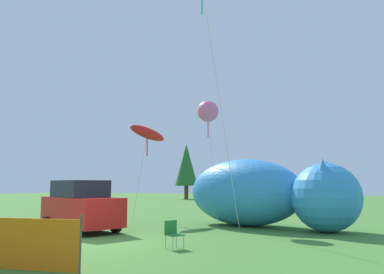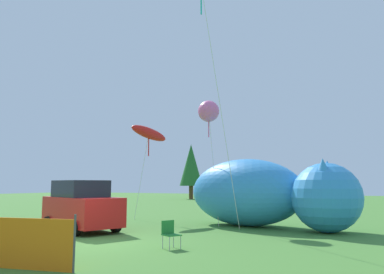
{
  "view_description": "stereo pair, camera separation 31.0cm",
  "coord_description": "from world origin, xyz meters",
  "px_view_note": "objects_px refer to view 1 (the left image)",
  "views": [
    {
      "loc": [
        8.3,
        -9.97,
        1.94
      ],
      "look_at": [
        1.19,
        4.99,
        4.03
      ],
      "focal_mm": 35.0,
      "sensor_mm": 36.0,
      "label": 1
    },
    {
      "loc": [
        8.58,
        -9.83,
        1.94
      ],
      "look_at": [
        1.19,
        4.99,
        4.03
      ],
      "focal_mm": 35.0,
      "sensor_mm": 36.0,
      "label": 2
    }
  ],
  "objects_px": {
    "kite_red_lizard": "(147,133)",
    "folding_chair": "(173,232)",
    "inflatable_cat": "(263,195)",
    "kite_pink_octopus": "(208,112)",
    "parked_car": "(81,206)"
  },
  "relations": [
    {
      "from": "folding_chair",
      "to": "kite_red_lizard",
      "type": "height_order",
      "value": "kite_red_lizard"
    },
    {
      "from": "inflatable_cat",
      "to": "kite_pink_octopus",
      "type": "xyz_separation_m",
      "value": [
        -2.66,
        -0.12,
        4.09
      ]
    },
    {
      "from": "inflatable_cat",
      "to": "kite_red_lizard",
      "type": "distance_m",
      "value": 7.58
    },
    {
      "from": "folding_chair",
      "to": "inflatable_cat",
      "type": "xyz_separation_m",
      "value": [
        1.05,
        6.7,
        0.96
      ]
    },
    {
      "from": "kite_pink_octopus",
      "to": "inflatable_cat",
      "type": "bearing_deg",
      "value": 2.54
    },
    {
      "from": "kite_pink_octopus",
      "to": "kite_red_lizard",
      "type": "bearing_deg",
      "value": 167.73
    },
    {
      "from": "inflatable_cat",
      "to": "folding_chair",
      "type": "bearing_deg",
      "value": -85.58
    },
    {
      "from": "kite_red_lizard",
      "to": "folding_chair",
      "type": "bearing_deg",
      "value": -52.65
    },
    {
      "from": "inflatable_cat",
      "to": "kite_red_lizard",
      "type": "relative_size",
      "value": 1.54
    },
    {
      "from": "folding_chair",
      "to": "inflatable_cat",
      "type": "distance_m",
      "value": 6.85
    },
    {
      "from": "parked_car",
      "to": "kite_pink_octopus",
      "type": "height_order",
      "value": "kite_pink_octopus"
    },
    {
      "from": "parked_car",
      "to": "kite_red_lizard",
      "type": "bearing_deg",
      "value": 113.93
    },
    {
      "from": "inflatable_cat",
      "to": "kite_pink_octopus",
      "type": "bearing_deg",
      "value": -164.09
    },
    {
      "from": "folding_chair",
      "to": "parked_car",
      "type": "bearing_deg",
      "value": -172.39
    },
    {
      "from": "parked_car",
      "to": "inflatable_cat",
      "type": "xyz_separation_m",
      "value": [
        6.48,
        4.69,
        0.42
      ]
    }
  ]
}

